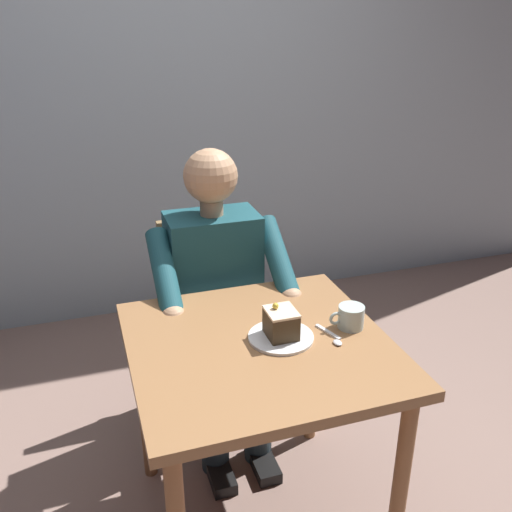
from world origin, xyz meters
name	(u,v)px	position (x,y,z in m)	size (l,w,h in m)	color
cafe_rear_panel	(155,52)	(0.00, -1.77, 1.50)	(6.40, 0.12, 3.00)	#93A5B0
dining_table	(259,370)	(0.00, 0.00, 0.63)	(0.81, 0.79, 0.74)	#93653E
chair	(210,313)	(0.00, -0.68, 0.48)	(0.42, 0.42, 0.89)	olive
seated_person	(219,299)	(0.00, -0.51, 0.64)	(0.53, 0.58, 1.23)	#1B4A54
dessert_plate	(281,337)	(-0.07, 0.00, 0.74)	(0.21, 0.21, 0.01)	white
cake_slice	(281,323)	(-0.07, 0.00, 0.79)	(0.09, 0.10, 0.11)	#3F2F1C
coffee_cup	(351,316)	(-0.31, 0.01, 0.78)	(0.12, 0.09, 0.08)	#ADC2BB
dessert_spoon	(333,338)	(-0.23, 0.05, 0.74)	(0.05, 0.14, 0.01)	silver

